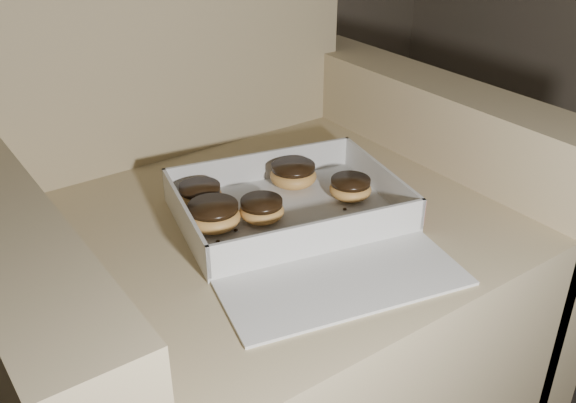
# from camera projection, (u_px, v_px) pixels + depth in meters

# --- Properties ---
(armchair) EXTENTS (0.97, 0.82, 1.01)m
(armchair) POSITION_uv_depth(u_px,v_px,m) (248.00, 259.00, 1.22)
(armchair) COLOR tan
(armchair) RESTS_ON floor
(bakery_box) EXTENTS (0.45, 0.49, 0.06)m
(bakery_box) POSITION_uv_depth(u_px,v_px,m) (299.00, 220.00, 1.06)
(bakery_box) COLOR silver
(bakery_box) RESTS_ON armchair
(donut_a) EXTENTS (0.08, 0.08, 0.04)m
(donut_a) POSITION_uv_depth(u_px,v_px,m) (200.00, 195.00, 1.10)
(donut_a) COLOR #E79C50
(donut_a) RESTS_ON bakery_box
(donut_b) EXTENTS (0.07, 0.07, 0.04)m
(donut_b) POSITION_uv_depth(u_px,v_px,m) (350.00, 188.00, 1.12)
(donut_b) COLOR #E79C50
(donut_b) RESTS_ON bakery_box
(donut_c) EXTENTS (0.09, 0.09, 0.04)m
(donut_c) POSITION_uv_depth(u_px,v_px,m) (213.00, 215.00, 1.03)
(donut_c) COLOR #E79C50
(donut_c) RESTS_ON bakery_box
(donut_d) EXTENTS (0.07, 0.07, 0.04)m
(donut_d) POSITION_uv_depth(u_px,v_px,m) (262.00, 209.00, 1.06)
(donut_d) COLOR #E79C50
(donut_d) RESTS_ON bakery_box
(donut_e) EXTENTS (0.09, 0.09, 0.04)m
(donut_e) POSITION_uv_depth(u_px,v_px,m) (293.00, 174.00, 1.16)
(donut_e) COLOR #E79C50
(donut_e) RESTS_ON bakery_box
(crumb_a) EXTENTS (0.01, 0.01, 0.00)m
(crumb_a) POSITION_uv_depth(u_px,v_px,m) (218.00, 241.00, 1.00)
(crumb_a) COLOR black
(crumb_a) RESTS_ON bakery_box
(crumb_b) EXTENTS (0.01, 0.01, 0.00)m
(crumb_b) POSITION_uv_depth(u_px,v_px,m) (323.00, 234.00, 1.02)
(crumb_b) COLOR black
(crumb_b) RESTS_ON bakery_box
(crumb_c) EXTENTS (0.01, 0.01, 0.00)m
(crumb_c) POSITION_uv_depth(u_px,v_px,m) (345.00, 209.00, 1.09)
(crumb_c) COLOR black
(crumb_c) RESTS_ON bakery_box
(crumb_d) EXTENTS (0.01, 0.01, 0.00)m
(crumb_d) POSITION_uv_depth(u_px,v_px,m) (236.00, 230.00, 1.03)
(crumb_d) COLOR black
(crumb_d) RESTS_ON bakery_box
(crumb_e) EXTENTS (0.01, 0.01, 0.00)m
(crumb_e) POSITION_uv_depth(u_px,v_px,m) (252.00, 247.00, 0.99)
(crumb_e) COLOR black
(crumb_e) RESTS_ON bakery_box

